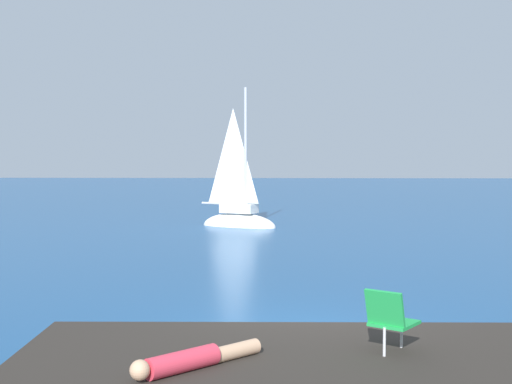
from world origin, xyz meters
The scene contains 6 objects.
ground_plane centered at (0.00, 0.00, 0.00)m, with size 160.00×160.00×0.00m, color navy.
boulder_seaward centered at (1.59, -1.68, 0.00)m, with size 1.18×0.95×0.65m, color #2F2921.
boulder_inland centered at (-2.84, -1.11, 0.00)m, with size 0.73×0.58×0.40m, color #2A2425.
sailboat_near centered at (-2.10, 17.67, 0.35)m, with size 3.58×2.43×6.47m.
person_sunbather centered at (-1.39, -3.87, 0.75)m, with size 1.36×1.32×0.25m.
beach_chair centered at (0.93, -3.16, 1.08)m, with size 0.74×0.76×0.80m.
Camera 1 is at (-0.43, -11.40, 3.04)m, focal length 48.11 mm.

